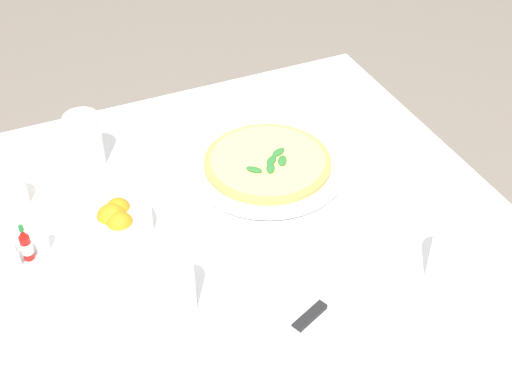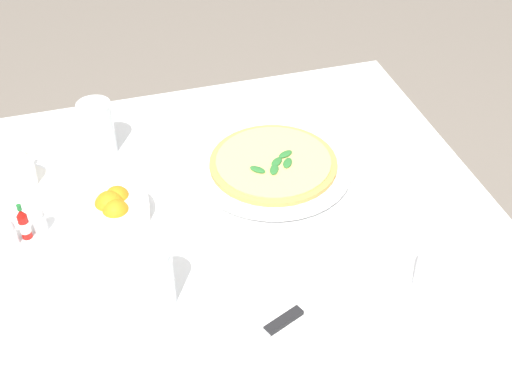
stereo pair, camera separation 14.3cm
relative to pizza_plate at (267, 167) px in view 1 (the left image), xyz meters
name	(u,v)px [view 1 (the left image)]	position (x,y,z in m)	size (l,w,h in m)	color
dining_table	(244,279)	(0.12, 0.16, -0.15)	(1.08, 1.08, 0.75)	white
pizza_plate	(267,167)	(0.00, 0.00, 0.00)	(0.34, 0.34, 0.02)	white
pizza	(268,162)	(0.00, 0.00, 0.01)	(0.28, 0.28, 0.02)	tan
coffee_cup_near_left	(9,196)	(0.53, -0.11, 0.02)	(0.13, 0.13, 0.06)	white
coffee_cup_right_edge	(358,237)	(-0.06, 0.29, 0.02)	(0.13, 0.13, 0.06)	white
water_glass_center_back	(85,143)	(0.35, -0.18, 0.05)	(0.07, 0.07, 0.13)	white
water_glass_left_edge	(449,258)	(-0.16, 0.42, 0.05)	(0.07, 0.07, 0.13)	white
water_glass_far_left	(177,288)	(0.31, 0.29, 0.04)	(0.06, 0.06, 0.12)	white
napkin_folded	(291,338)	(0.16, 0.44, 0.00)	(0.25, 0.19, 0.02)	white
dinner_knife	(290,334)	(0.16, 0.44, 0.01)	(0.19, 0.09, 0.01)	silver
citrus_bowl	(115,222)	(0.35, 0.06, 0.02)	(0.15, 0.15, 0.07)	white
hot_sauce_bottle	(26,245)	(0.52, 0.06, 0.02)	(0.02, 0.02, 0.08)	#B7140F
salt_shaker	(13,256)	(0.55, 0.07, 0.01)	(0.03, 0.03, 0.06)	white
pepper_shaker	(41,241)	(0.49, 0.05, 0.01)	(0.03, 0.03, 0.06)	white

